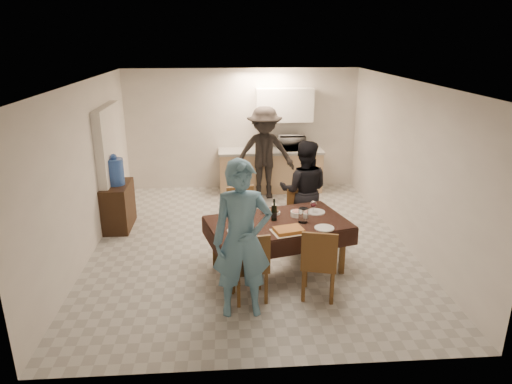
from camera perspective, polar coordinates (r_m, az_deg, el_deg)
The scene contains 33 objects.
floor at distance 7.57m, azimuth -0.67°, elevation -6.37°, with size 5.00×6.00×0.02m, color #BABBB5.
ceiling at distance 6.87m, azimuth -0.76°, elevation 13.64°, with size 5.00×6.00×0.02m, color white.
wall_back at distance 10.03m, azimuth -1.77°, elevation 7.81°, with size 5.00×0.02×2.60m, color beige.
wall_front at distance 4.31m, azimuth 1.73°, elevation -7.75°, with size 5.00×0.02×2.60m, color beige.
wall_left at distance 7.40m, azimuth -20.44°, elevation 2.57°, with size 0.02×6.00×2.60m, color beige.
wall_right at distance 7.67m, azimuth 18.30°, elevation 3.36°, with size 0.02×6.00×2.60m, color beige.
stub_partition at distance 8.56m, azimuth -17.63°, elevation 3.25°, with size 0.15×1.40×2.10m, color silver.
kitchen_base_cabinet at distance 9.97m, azimuth 1.81°, elevation 2.59°, with size 2.20×0.60×0.86m, color tan.
kitchen_worktop at distance 9.85m, azimuth 1.84°, elevation 5.13°, with size 2.24×0.64×0.05m, color #989995.
upper_cabinet at distance 9.84m, azimuth 3.59°, elevation 10.81°, with size 1.20×0.34×0.70m, color white.
dining_table at distance 6.48m, azimuth 2.75°, elevation -3.97°, with size 2.15×1.59×0.75m.
chair_near_left at distance 5.74m, azimuth -0.79°, elevation -8.57°, with size 0.50×0.50×0.52m.
chair_near_right at distance 5.84m, azimuth 8.14°, elevation -8.10°, with size 0.54×0.55×0.53m.
chair_far_left at distance 7.09m, azimuth -1.51°, elevation -2.91°, with size 0.53×0.54×0.53m.
chair_far_right at distance 7.21m, azimuth 5.66°, elevation -2.98°, with size 0.44×0.44×0.49m.
console at distance 8.38m, azimuth -16.81°, elevation -1.69°, with size 0.43×0.86×0.80m, color black.
water_jug at distance 8.19m, azimuth -17.22°, elevation 2.43°, with size 0.31×0.31×0.46m, color blue.
wine_bottle at distance 6.44m, azimuth 2.28°, elevation -2.17°, with size 0.08×0.08×0.33m, color black, non-canonical shape.
water_pitcher at distance 6.43m, azimuth 5.92°, elevation -2.91°, with size 0.13×0.13×0.21m, color white.
savoury_tart at distance 6.12m, azimuth 4.11°, elevation -4.78°, with size 0.44×0.33×0.05m, color #D18A3D.
salad_bowl at distance 6.65m, azimuth 5.14°, elevation -2.72°, with size 0.19×0.19×0.07m, color white.
mushroom_dish at distance 6.71m, azimuth 2.05°, elevation -2.63°, with size 0.21×0.21×0.04m, color white.
wine_glass_a at distance 6.16m, azimuth -2.06°, elevation -3.98°, with size 0.08×0.08×0.17m, color white, non-canonical shape.
wine_glass_b at distance 6.74m, azimuth 7.17°, elevation -1.89°, with size 0.09×0.09×0.21m, color white, non-canonical shape.
wine_glass_c at distance 6.69m, azimuth 0.76°, elevation -2.04°, with size 0.08×0.08×0.18m, color white, non-canonical shape.
plate_near_left at distance 6.14m, azimuth -2.50°, elevation -4.85°, with size 0.25×0.25×0.01m, color white.
plate_near_right at distance 6.29m, azimuth 8.53°, elevation -4.48°, with size 0.27×0.27×0.02m, color white.
plate_far_left at distance 6.70m, azimuth -2.66°, elevation -2.78°, with size 0.26×0.26×0.02m, color white.
plate_far_right at distance 6.83m, azimuth 7.46°, elevation -2.49°, with size 0.28×0.28×0.02m, color white.
microwave at distance 9.86m, azimuth 4.52°, elevation 6.16°, with size 0.55×0.37×0.31m, color white.
person_near at distance 5.37m, azimuth -1.75°, elevation -6.02°, with size 0.71×0.46×1.94m, color #5C8CA9.
person_far at distance 7.48m, azimuth 6.00°, elevation 0.15°, with size 0.81×0.63×1.68m, color black.
person_kitchen at distance 9.38m, azimuth 1.05°, elevation 4.87°, with size 1.23×0.71×1.91m, color black.
Camera 1 is at (-0.41, -6.83, 3.24)m, focal length 32.00 mm.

